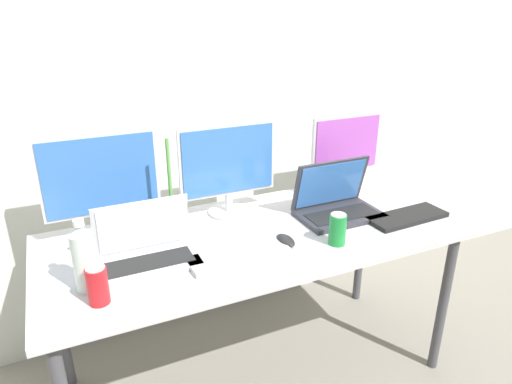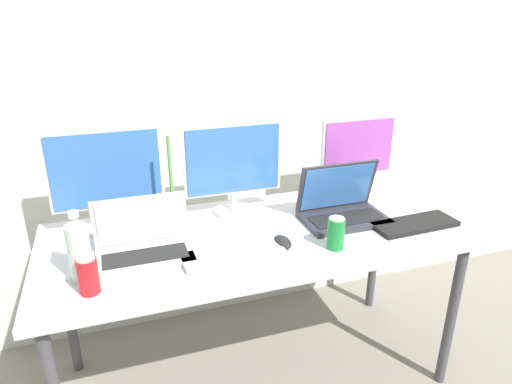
{
  "view_description": "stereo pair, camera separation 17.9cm",
  "coord_description": "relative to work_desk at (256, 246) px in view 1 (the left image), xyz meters",
  "views": [
    {
      "loc": [
        -0.69,
        -1.5,
        1.6
      ],
      "look_at": [
        0.0,
        0.0,
        0.92
      ],
      "focal_mm": 32.0,
      "sensor_mm": 36.0,
      "label": 1
    },
    {
      "loc": [
        -0.52,
        -1.57,
        1.6
      ],
      "look_at": [
        0.0,
        0.0,
        0.92
      ],
      "focal_mm": 32.0,
      "sensor_mm": 36.0,
      "label": 2
    }
  ],
  "objects": [
    {
      "name": "bamboo_vase",
      "position": [
        -0.31,
        0.1,
        0.15
      ],
      "size": [
        0.06,
        0.06,
        0.41
      ],
      "color": "#B2D1B7",
      "rests_on": "work_desk"
    },
    {
      "name": "monitor_center",
      "position": [
        -0.03,
        0.23,
        0.28
      ],
      "size": [
        0.43,
        0.18,
        0.4
      ],
      "color": "silver",
      "rests_on": "work_desk"
    },
    {
      "name": "work_desk",
      "position": [
        0.0,
        0.0,
        0.0
      ],
      "size": [
        1.7,
        0.73,
        0.74
      ],
      "color": "#424247",
      "rests_on": "ground"
    },
    {
      "name": "laptop_secondary",
      "position": [
        0.4,
        0.02,
        0.12
      ],
      "size": [
        0.36,
        0.23,
        0.24
      ],
      "color": "#2D2D33",
      "rests_on": "work_desk"
    },
    {
      "name": "monitor_right",
      "position": [
        0.59,
        0.24,
        0.27
      ],
      "size": [
        0.37,
        0.18,
        0.38
      ],
      "color": "silver",
      "rests_on": "work_desk"
    },
    {
      "name": "mouse_by_keyboard",
      "position": [
        0.06,
        -0.13,
        0.08
      ],
      "size": [
        0.06,
        0.11,
        0.03
      ],
      "primitive_type": "ellipsoid",
      "rotation": [
        0.0,
        0.0,
        0.03
      ],
      "color": "black",
      "rests_on": "work_desk"
    },
    {
      "name": "wall_back",
      "position": [
        0.0,
        0.59,
        0.62
      ],
      "size": [
        7.0,
        0.08,
        2.6
      ],
      "primitive_type": "cube",
      "color": "silver",
      "rests_on": "ground"
    },
    {
      "name": "monitor_left",
      "position": [
        -0.55,
        0.23,
        0.29
      ],
      "size": [
        0.44,
        0.21,
        0.42
      ],
      "color": "silver",
      "rests_on": "work_desk"
    },
    {
      "name": "keyboard_main",
      "position": [
        0.65,
        -0.15,
        0.07
      ],
      "size": [
        0.37,
        0.15,
        0.02
      ],
      "primitive_type": "cube",
      "rotation": [
        0.0,
        0.0,
        0.04
      ],
      "color": "black",
      "rests_on": "work_desk"
    },
    {
      "name": "soda_can_by_laptop",
      "position": [
        -0.64,
        -0.22,
        0.13
      ],
      "size": [
        0.07,
        0.07,
        0.13
      ],
      "color": "red",
      "rests_on": "work_desk"
    },
    {
      "name": "water_bottle",
      "position": [
        -0.66,
        -0.13,
        0.18
      ],
      "size": [
        0.07,
        0.07,
        0.25
      ],
      "color": "silver",
      "rests_on": "work_desk"
    },
    {
      "name": "keyboard_aux",
      "position": [
        -0.14,
        -0.15,
        0.07
      ],
      "size": [
        0.39,
        0.15,
        0.02
      ],
      "primitive_type": "cube",
      "rotation": [
        0.0,
        0.0,
        0.06
      ],
      "color": "#B2B2B7",
      "rests_on": "work_desk"
    },
    {
      "name": "laptop_silver",
      "position": [
        -0.45,
        -0.04,
        0.11
      ],
      "size": [
        0.34,
        0.21,
        0.22
      ],
      "color": "#B7B7BC",
      "rests_on": "work_desk"
    },
    {
      "name": "ground_plane",
      "position": [
        0.0,
        0.0,
        -0.68
      ],
      "size": [
        16.0,
        16.0,
        0.0
      ],
      "primitive_type": "plane",
      "color": "gray"
    },
    {
      "name": "soda_can_near_keyboard",
      "position": [
        0.25,
        -0.21,
        0.13
      ],
      "size": [
        0.07,
        0.07,
        0.13
      ],
      "color": "#197F33",
      "rests_on": "work_desk"
    }
  ]
}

